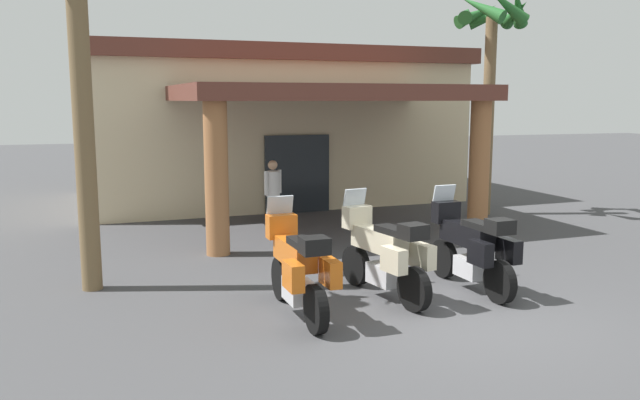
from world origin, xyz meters
name	(u,v)px	position (x,y,z in m)	size (l,w,h in m)	color
ground_plane	(467,315)	(0.00, 0.00, 0.00)	(80.00, 80.00, 0.00)	#424244
motel_building	(268,124)	(-0.14, 11.76, 2.30)	(11.48, 11.16, 4.50)	beige
motorcycle_orange	(298,268)	(-2.29, 0.73, 0.70)	(0.72, 2.21, 1.61)	black
motorcycle_cream	(385,254)	(-0.79, 1.14, 0.70)	(0.92, 2.19, 1.61)	black
motorcycle_black	(472,247)	(0.70, 1.10, 0.70)	(0.73, 2.21, 1.61)	black
pedestrian	(273,190)	(-1.20, 6.73, 0.95)	(0.47, 0.32, 1.65)	#3F334C
palm_tree_near_portico	(492,42)	(4.74, 7.14, 4.50)	(2.07, 2.06, 5.89)	brown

